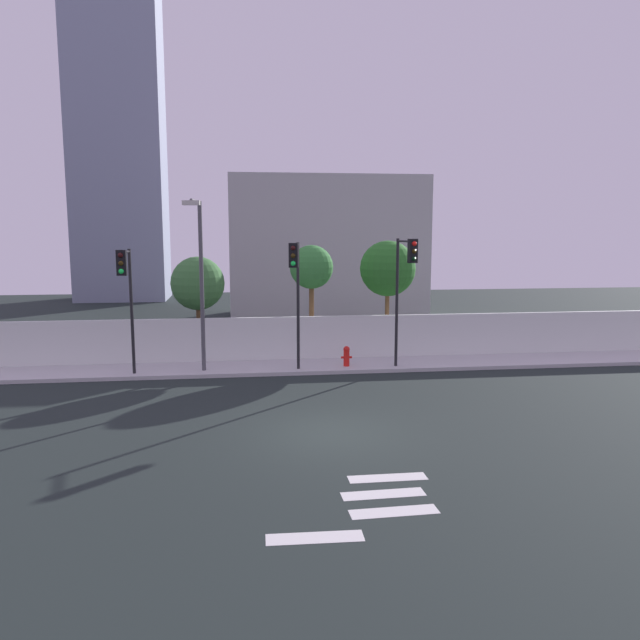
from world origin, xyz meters
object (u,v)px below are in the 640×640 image
at_px(traffic_light_left, 126,285).
at_px(traffic_light_right, 405,275).
at_px(traffic_light_center, 296,279).
at_px(street_lamp_curbside, 200,271).
at_px(fire_hydrant, 346,355).
at_px(roadside_tree_midleft, 311,268).
at_px(roadside_tree_leftmost, 198,284).
at_px(roadside_tree_midright, 388,269).

relative_size(traffic_light_left, traffic_light_right, 0.93).
bearing_deg(traffic_light_center, street_lamp_curbside, 171.90).
relative_size(traffic_light_right, street_lamp_curbside, 0.78).
relative_size(traffic_light_right, fire_hydrant, 6.29).
relative_size(fire_hydrant, roadside_tree_midleft, 0.16).
bearing_deg(traffic_light_right, roadside_tree_leftmost, 153.46).
xyz_separation_m(roadside_tree_leftmost, roadside_tree_midright, (8.43, 0.00, 0.58)).
height_order(traffic_light_left, traffic_light_right, traffic_light_right).
bearing_deg(traffic_light_right, roadside_tree_midright, 85.83).
height_order(traffic_light_left, street_lamp_curbside, street_lamp_curbside).
bearing_deg(traffic_light_center, traffic_light_left, -178.70).
bearing_deg(traffic_light_left, roadside_tree_midright, 21.33).
height_order(roadside_tree_leftmost, roadside_tree_midleft, roadside_tree_midleft).
bearing_deg(traffic_light_center, fire_hydrant, 21.75).
distance_m(traffic_light_left, street_lamp_curbside, 2.72).
relative_size(traffic_light_left, traffic_light_center, 0.96).
bearing_deg(traffic_light_left, roadside_tree_leftmost, 61.49).
xyz_separation_m(traffic_light_left, traffic_light_center, (6.18, 0.14, 0.14)).
bearing_deg(traffic_light_center, roadside_tree_midright, 41.80).
distance_m(traffic_light_left, traffic_light_center, 6.18).
bearing_deg(fire_hydrant, traffic_light_center, -158.25).
relative_size(fire_hydrant, roadside_tree_midright, 0.16).
relative_size(street_lamp_curbside, roadside_tree_leftmost, 1.46).
bearing_deg(traffic_light_left, roadside_tree_midleft, 29.97).
height_order(traffic_light_right, roadside_tree_leftmost, traffic_light_right).
height_order(roadside_tree_midleft, roadside_tree_midright, roadside_tree_midright).
bearing_deg(traffic_light_right, traffic_light_left, -179.36).
relative_size(roadside_tree_midleft, roadside_tree_midright, 0.96).
relative_size(traffic_light_right, roadside_tree_midleft, 1.04).
distance_m(traffic_light_right, fire_hydrant, 3.99).
distance_m(traffic_light_center, street_lamp_curbside, 3.62).
bearing_deg(roadside_tree_midright, street_lamp_curbside, -156.42).
xyz_separation_m(street_lamp_curbside, roadside_tree_midleft, (4.64, 3.53, -0.14)).
distance_m(traffic_light_right, roadside_tree_midleft, 5.14).
bearing_deg(roadside_tree_midright, fire_hydrant, -127.00).
distance_m(roadside_tree_leftmost, roadside_tree_midright, 8.45).
bearing_deg(roadside_tree_midleft, traffic_light_left, -150.03).
height_order(traffic_light_left, roadside_tree_midright, roadside_tree_midright).
xyz_separation_m(traffic_light_left, roadside_tree_midleft, (7.24, 4.18, 0.29)).
height_order(traffic_light_right, fire_hydrant, traffic_light_right).
distance_m(traffic_light_center, fire_hydrant, 3.89).
bearing_deg(traffic_light_right, street_lamp_curbside, 176.09).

